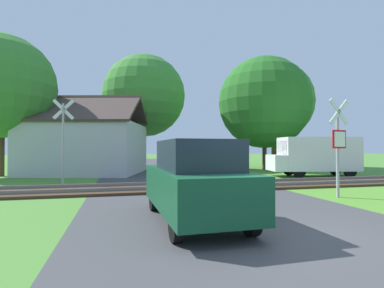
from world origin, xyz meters
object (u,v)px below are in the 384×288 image
Objects in this scene: house at (88,146)px; stop_sign_near at (338,142)px; tree_left at (2,86)px; tree_right at (264,103)px; mail_truck at (315,155)px; crossing_sign_far at (63,136)px; tree_far at (274,101)px; parked_car at (195,181)px; tree_center at (144,96)px.

stop_sign_near is at bearing -38.83° from house.
stop_sign_near is 0.39× the size of tree_left.
stop_sign_near is at bearing -107.30° from tree_right.
stop_sign_near is 15.02m from house.
tree_left is 18.58m from mail_truck.
mail_truck is at bearing -8.05° from house.
mail_truck is at bearing 6.51° from crossing_sign_far.
parked_car is (-11.47, -16.97, -4.78)m from tree_far.
tree_right is (12.80, 0.46, 3.38)m from house.
tree_right is (3.91, 12.56, 3.31)m from stop_sign_near.
crossing_sign_far reaches higher than parked_car.
crossing_sign_far is 15.37m from tree_right.
tree_left is (-8.62, -4.84, -0.64)m from tree_center.
tree_right is 7.08m from mail_truck.
tree_center is at bearing 159.10° from tree_right.
stop_sign_near is 13.57m from tree_right.
mail_truck is at bearing 41.28° from parked_car.
tree_far is 9.68m from mail_truck.
house is at bearing 102.70° from parked_car.
crossing_sign_far is 0.40× the size of tree_center.
tree_right is at bearing 16.94° from house.
house is 6.86m from tree_center.
tree_far reaches higher than stop_sign_near.
tree_center is 18.61m from parked_car.
tree_left is at bearing 120.78° from parked_car.
tree_far is (14.98, 2.89, 3.92)m from house.
parked_car is (8.20, -13.09, -4.33)m from tree_left.
tree_center is at bearing 59.31° from house.
stop_sign_near is 0.39× the size of house.
tree_right is 2.14× the size of parked_car.
tree_center is 1.01× the size of tree_far.
tree_right reaches higher than mail_truck.
tree_left reaches higher than stop_sign_near.
crossing_sign_far is at bearing 117.05° from parked_car.
tree_left is at bearing -150.67° from tree_center.
tree_left is (-13.58, 11.11, 3.40)m from stop_sign_near.
stop_sign_near is 0.63× the size of mail_truck.
parked_car is at bearing -61.21° from crossing_sign_far.
mail_truck is (12.90, -5.46, -0.52)m from house.
tree_right is 1.67× the size of mail_truck.
parked_car is at bearing -57.93° from tree_left.
tree_left reaches higher than crossing_sign_far.
tree_left is 17.55m from tree_right.
stop_sign_near is 0.35× the size of tree_center.
tree_right reaches higher than stop_sign_near.
parked_car is at bearing -122.56° from tree_right.
tree_center is at bearing 68.56° from crossing_sign_far.
stop_sign_near is 17.87m from tree_left.
house is 14.02m from mail_truck.
mail_truck is (0.10, -5.92, -3.89)m from tree_right.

